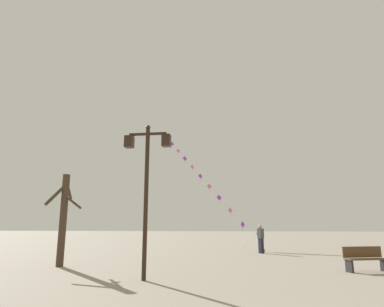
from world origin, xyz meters
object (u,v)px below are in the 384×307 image
object	(u,v)px
kite_flyer	(261,238)
twin_lantern_lamp_post	(147,170)
bare_tree	(63,216)
park_bench	(365,259)
kite_train	(204,181)

from	to	relation	value
kite_flyer	twin_lantern_lamp_post	bearing A→B (deg)	126.71
kite_flyer	bare_tree	xyz separation A→B (m)	(-8.71, -8.03, 1.13)
twin_lantern_lamp_post	kite_flyer	distance (m)	12.09
kite_flyer	park_bench	world-z (taller)	kite_flyer
kite_train	park_bench	bearing A→B (deg)	-63.22
kite_flyer	bare_tree	bearing A→B (deg)	100.61
kite_train	park_bench	world-z (taller)	kite_train
twin_lantern_lamp_post	bare_tree	size ratio (longest dim) A/B	1.30
park_bench	bare_tree	bearing A→B (deg)	162.30
kite_flyer	park_bench	size ratio (longest dim) A/B	1.03
kite_train	bare_tree	distance (m)	15.80
kite_train	kite_flyer	world-z (taller)	kite_train
twin_lantern_lamp_post	bare_tree	world-z (taller)	twin_lantern_lamp_post
kite_train	park_bench	xyz separation A→B (m)	(7.41, -14.68, -4.97)
bare_tree	park_bench	bearing A→B (deg)	0.29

